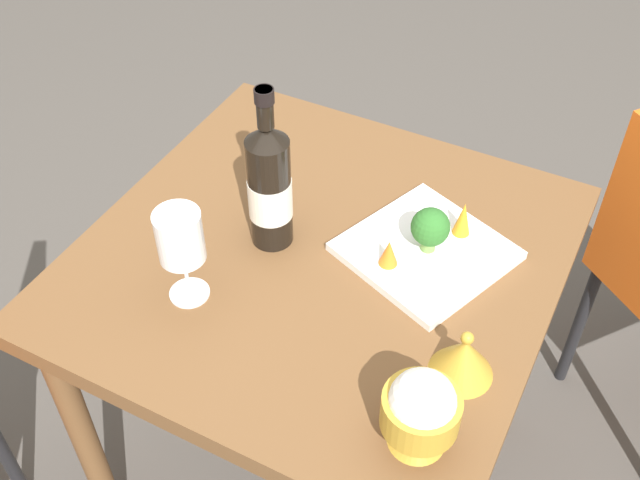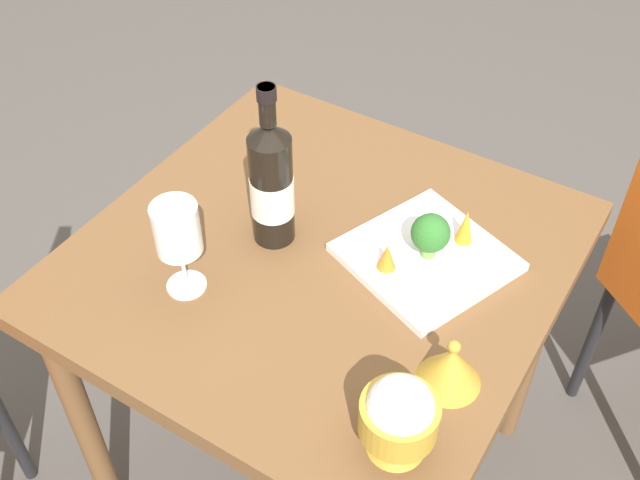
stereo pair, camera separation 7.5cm
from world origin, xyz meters
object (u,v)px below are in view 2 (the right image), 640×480
at_px(wine_bottle, 272,183).
at_px(rice_bowl_lid, 450,366).
at_px(broccoli_floret, 431,234).
at_px(rice_bowl, 399,417).
at_px(carrot_garnish_right, 387,256).
at_px(carrot_garnish_left, 466,226).
at_px(serving_plate, 426,257).
at_px(wine_glass, 177,231).

height_order(wine_bottle, rice_bowl_lid, wine_bottle).
bearing_deg(broccoli_floret, rice_bowl, 19.32).
bearing_deg(carrot_garnish_right, carrot_garnish_left, 146.82).
bearing_deg(wine_bottle, carrot_garnish_left, 116.88).
relative_size(rice_bowl_lid, carrot_garnish_left, 1.47).
xyz_separation_m(rice_bowl, serving_plate, (-0.35, -0.13, -0.07)).
bearing_deg(rice_bowl_lid, carrot_garnish_right, -128.34).
distance_m(wine_glass, carrot_garnish_left, 0.50).
bearing_deg(serving_plate, broccoli_floret, 82.74).
height_order(rice_bowl_lid, carrot_garnish_left, rice_bowl_lid).
relative_size(rice_bowl, carrot_garnish_left, 2.08).
xyz_separation_m(wine_glass, broccoli_floret, (-0.27, 0.32, -0.06)).
distance_m(broccoli_floret, carrot_garnish_left, 0.08).
height_order(serving_plate, carrot_garnish_left, carrot_garnish_left).
relative_size(wine_bottle, wine_glass, 1.76).
distance_m(wine_glass, carrot_garnish_right, 0.35).
xyz_separation_m(wine_bottle, rice_bowl_lid, (0.12, 0.40, -0.09)).
distance_m(wine_bottle, broccoli_floret, 0.28).
distance_m(wine_bottle, wine_glass, 0.19).
height_order(rice_bowl, rice_bowl_lid, rice_bowl).
bearing_deg(broccoli_floret, rice_bowl_lid, 33.22).
bearing_deg(rice_bowl, wine_bottle, -124.41).
xyz_separation_m(rice_bowl_lid, serving_plate, (-0.21, -0.14, -0.03)).
bearing_deg(carrot_garnish_left, rice_bowl_lid, 20.11).
xyz_separation_m(broccoli_floret, carrot_garnish_right, (0.06, -0.05, -0.02)).
height_order(carrot_garnish_left, carrot_garnish_right, carrot_garnish_left).
height_order(wine_glass, rice_bowl, wine_glass).
relative_size(wine_bottle, carrot_garnish_right, 6.12).
bearing_deg(serving_plate, rice_bowl_lid, 33.67).
relative_size(wine_bottle, rice_bowl_lid, 3.15).
height_order(wine_bottle, wine_glass, wine_bottle).
xyz_separation_m(rice_bowl_lid, carrot_garnish_left, (-0.28, -0.10, 0.01)).
relative_size(rice_bowl_lid, carrot_garnish_right, 1.94).
bearing_deg(rice_bowl, broccoli_floret, -160.68).
relative_size(wine_glass, rice_bowl, 1.26).
relative_size(rice_bowl_lid, serving_plate, 0.31).
distance_m(wine_glass, broccoli_floret, 0.42).
bearing_deg(rice_bowl_lid, carrot_garnish_left, -159.89).
distance_m(wine_bottle, rice_bowl_lid, 0.43).
height_order(broccoli_floret, carrot_garnish_left, broccoli_floret).
height_order(serving_plate, carrot_garnish_right, carrot_garnish_right).
bearing_deg(carrot_garnish_right, wine_glass, -53.18).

